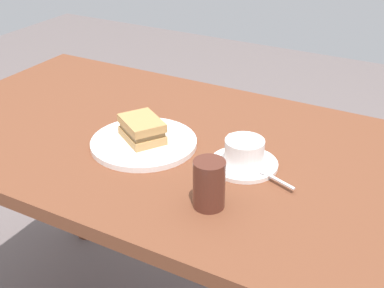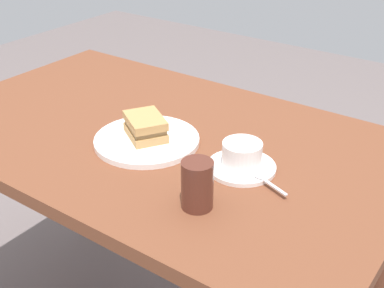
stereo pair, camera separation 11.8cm
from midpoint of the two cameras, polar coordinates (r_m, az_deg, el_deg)
name	(u,v)px [view 2 (the right image)]	position (r m, az deg, el deg)	size (l,w,h in m)	color
dining_table	(158,174)	(1.36, -1.27, -3.42)	(1.24, 0.75, 0.74)	brown
sandwich_plate	(147,140)	(1.25, -2.35, 0.35)	(0.26, 0.26, 0.01)	white
sandwich_front	(145,127)	(1.24, -2.49, 1.87)	(0.14, 0.13, 0.05)	tan
coffee_saucer	(241,167)	(1.15, 8.44, -2.63)	(0.15, 0.15, 0.01)	white
coffee_cup	(242,153)	(1.14, 8.53, -1.10)	(0.11, 0.09, 0.06)	white
spoon	(265,180)	(1.10, 11.18, -4.07)	(0.10, 0.05, 0.01)	silver
drinking_glass	(197,185)	(1.00, 3.99, -4.64)	(0.06, 0.06, 0.10)	#54281E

